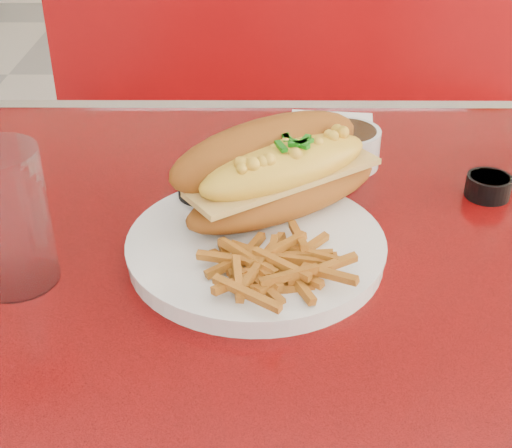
{
  "coord_description": "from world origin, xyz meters",
  "views": [
    {
      "loc": [
        -0.11,
        -0.66,
        1.2
      ],
      "look_at": [
        -0.11,
        -0.02,
        0.81
      ],
      "focal_mm": 50.0,
      "sensor_mm": 36.0,
      "label": 1
    }
  ],
  "objects_px": {
    "water_tumbler": "(6,219)",
    "fork": "(285,265)",
    "gravy_ramekin": "(346,146)",
    "sauce_cup_left": "(203,200)",
    "dinner_plate": "(256,247)",
    "diner_table": "(350,355)",
    "sauce_cup_right": "(488,185)",
    "mac_hoagie": "(278,170)",
    "booth_bench_far": "(305,227)"
  },
  "relations": [
    {
      "from": "dinner_plate",
      "to": "sauce_cup_right",
      "type": "xyz_separation_m",
      "value": [
        0.28,
        0.13,
        0.0
      ]
    },
    {
      "from": "diner_table",
      "to": "gravy_ramekin",
      "type": "distance_m",
      "value": 0.27
    },
    {
      "from": "diner_table",
      "to": "water_tumbler",
      "type": "xyz_separation_m",
      "value": [
        -0.36,
        -0.07,
        0.23
      ]
    },
    {
      "from": "diner_table",
      "to": "sauce_cup_right",
      "type": "relative_size",
      "value": 17.62
    },
    {
      "from": "fork",
      "to": "sauce_cup_right",
      "type": "bearing_deg",
      "value": -77.54
    },
    {
      "from": "mac_hoagie",
      "to": "gravy_ramekin",
      "type": "relative_size",
      "value": 2.44
    },
    {
      "from": "water_tumbler",
      "to": "sauce_cup_left",
      "type": "bearing_deg",
      "value": 37.36
    },
    {
      "from": "diner_table",
      "to": "gravy_ramekin",
      "type": "height_order",
      "value": "gravy_ramekin"
    },
    {
      "from": "gravy_ramekin",
      "to": "fork",
      "type": "bearing_deg",
      "value": -108.58
    },
    {
      "from": "gravy_ramekin",
      "to": "sauce_cup_right",
      "type": "xyz_separation_m",
      "value": [
        0.17,
        -0.09,
        -0.01
      ]
    },
    {
      "from": "fork",
      "to": "dinner_plate",
      "type": "bearing_deg",
      "value": 10.76
    },
    {
      "from": "diner_table",
      "to": "mac_hoagie",
      "type": "distance_m",
      "value": 0.25
    },
    {
      "from": "dinner_plate",
      "to": "mac_hoagie",
      "type": "height_order",
      "value": "mac_hoagie"
    },
    {
      "from": "sauce_cup_right",
      "to": "water_tumbler",
      "type": "relative_size",
      "value": 0.48
    },
    {
      "from": "booth_bench_far",
      "to": "sauce_cup_left",
      "type": "bearing_deg",
      "value": -103.54
    },
    {
      "from": "water_tumbler",
      "to": "fork",
      "type": "bearing_deg",
      "value": -0.17
    },
    {
      "from": "booth_bench_far",
      "to": "gravy_ramekin",
      "type": "xyz_separation_m",
      "value": [
        0.0,
        -0.61,
        0.51
      ]
    },
    {
      "from": "diner_table",
      "to": "mac_hoagie",
      "type": "relative_size",
      "value": 4.46
    },
    {
      "from": "mac_hoagie",
      "to": "water_tumbler",
      "type": "xyz_separation_m",
      "value": [
        -0.27,
        -0.12,
        0.01
      ]
    },
    {
      "from": "mac_hoagie",
      "to": "sauce_cup_left",
      "type": "xyz_separation_m",
      "value": [
        -0.09,
        0.02,
        -0.05
      ]
    },
    {
      "from": "fork",
      "to": "sauce_cup_right",
      "type": "height_order",
      "value": "sauce_cup_right"
    },
    {
      "from": "diner_table",
      "to": "booth_bench_far",
      "type": "bearing_deg",
      "value": 90.0
    },
    {
      "from": "sauce_cup_right",
      "to": "sauce_cup_left",
      "type": "bearing_deg",
      "value": -173.73
    },
    {
      "from": "mac_hoagie",
      "to": "sauce_cup_right",
      "type": "distance_m",
      "value": 0.27
    },
    {
      "from": "sauce_cup_right",
      "to": "fork",
      "type": "bearing_deg",
      "value": -145.28
    },
    {
      "from": "mac_hoagie",
      "to": "sauce_cup_left",
      "type": "relative_size",
      "value": 4.03
    },
    {
      "from": "dinner_plate",
      "to": "booth_bench_far",
      "type": "bearing_deg",
      "value": 82.14
    },
    {
      "from": "diner_table",
      "to": "sauce_cup_left",
      "type": "relative_size",
      "value": 17.99
    },
    {
      "from": "booth_bench_far",
      "to": "gravy_ramekin",
      "type": "distance_m",
      "value": 0.8
    },
    {
      "from": "gravy_ramekin",
      "to": "water_tumbler",
      "type": "xyz_separation_m",
      "value": [
        -0.36,
        -0.26,
        0.05
      ]
    },
    {
      "from": "sauce_cup_right",
      "to": "booth_bench_far",
      "type": "bearing_deg",
      "value": 103.6
    },
    {
      "from": "diner_table",
      "to": "sauce_cup_right",
      "type": "xyz_separation_m",
      "value": [
        0.17,
        0.11,
        0.18
      ]
    },
    {
      "from": "mac_hoagie",
      "to": "gravy_ramekin",
      "type": "xyz_separation_m",
      "value": [
        0.09,
        0.15,
        -0.04
      ]
    },
    {
      "from": "sauce_cup_left",
      "to": "sauce_cup_right",
      "type": "xyz_separation_m",
      "value": [
        0.35,
        0.04,
        -0.0
      ]
    },
    {
      "from": "gravy_ramekin",
      "to": "sauce_cup_left",
      "type": "bearing_deg",
      "value": -145.59
    },
    {
      "from": "booth_bench_far",
      "to": "dinner_plate",
      "type": "relative_size",
      "value": 3.77
    },
    {
      "from": "gravy_ramekin",
      "to": "sauce_cup_right",
      "type": "bearing_deg",
      "value": -27.11
    },
    {
      "from": "fork",
      "to": "water_tumbler",
      "type": "distance_m",
      "value": 0.28
    },
    {
      "from": "water_tumbler",
      "to": "dinner_plate",
      "type": "bearing_deg",
      "value": 10.3
    },
    {
      "from": "gravy_ramekin",
      "to": "sauce_cup_left",
      "type": "relative_size",
      "value": 1.65
    },
    {
      "from": "booth_bench_far",
      "to": "mac_hoagie",
      "type": "bearing_deg",
      "value": -96.77
    },
    {
      "from": "gravy_ramekin",
      "to": "water_tumbler",
      "type": "relative_size",
      "value": 0.78
    },
    {
      "from": "fork",
      "to": "gravy_ramekin",
      "type": "height_order",
      "value": "gravy_ramekin"
    },
    {
      "from": "sauce_cup_left",
      "to": "water_tumbler",
      "type": "xyz_separation_m",
      "value": [
        -0.18,
        -0.14,
        0.06
      ]
    },
    {
      "from": "dinner_plate",
      "to": "fork",
      "type": "xyz_separation_m",
      "value": [
        0.03,
        -0.05,
        0.01
      ]
    },
    {
      "from": "dinner_plate",
      "to": "sauce_cup_left",
      "type": "relative_size",
      "value": 4.65
    },
    {
      "from": "gravy_ramekin",
      "to": "sauce_cup_right",
      "type": "height_order",
      "value": "gravy_ramekin"
    },
    {
      "from": "mac_hoagie",
      "to": "sauce_cup_left",
      "type": "distance_m",
      "value": 0.1
    },
    {
      "from": "diner_table",
      "to": "gravy_ramekin",
      "type": "bearing_deg",
      "value": 89.26
    },
    {
      "from": "dinner_plate",
      "to": "water_tumbler",
      "type": "bearing_deg",
      "value": -169.7
    }
  ]
}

